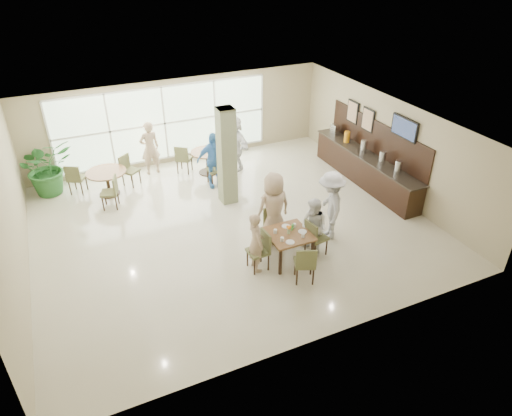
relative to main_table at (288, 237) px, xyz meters
name	(u,v)px	position (x,y,z in m)	size (l,w,h in m)	color
ground	(231,224)	(-0.66, 2.02, -0.66)	(10.00, 10.00, 0.00)	beige
room_shell	(229,167)	(-0.66, 2.02, 1.04)	(10.00, 10.00, 10.00)	white
window_bank	(165,123)	(-1.16, 6.48, 0.74)	(7.00, 0.04, 7.00)	silver
column	(227,157)	(-0.26, 3.22, 0.74)	(0.45, 0.45, 2.80)	#757A55
main_table	(288,237)	(0.00, 0.00, 0.00)	(0.99, 0.99, 0.75)	brown
round_table_left	(107,177)	(-3.35, 5.06, -0.08)	(1.16, 1.16, 0.75)	brown
round_table_right	(207,157)	(-0.19, 5.20, -0.10)	(1.05, 1.05, 0.75)	brown
chairs_main_table	(288,244)	(-0.02, -0.04, -0.19)	(2.01, 2.07, 0.95)	brown
chairs_table_left	(106,180)	(-3.40, 5.06, -0.19)	(2.18, 1.89, 0.95)	brown
chairs_table_right	(208,159)	(-0.17, 5.22, -0.19)	(2.05, 1.87, 0.95)	brown
tabletop_clutter	(290,232)	(0.02, -0.03, 0.15)	(0.74, 0.82, 0.21)	white
buffet_counter	(366,166)	(4.04, 2.53, -0.11)	(0.64, 4.70, 1.95)	black
wall_tv	(404,128)	(4.28, 1.42, 1.49)	(0.06, 1.00, 0.58)	black
framed_art_a	(368,120)	(4.29, 3.02, 1.19)	(0.05, 0.55, 0.70)	black
framed_art_b	(353,112)	(4.29, 3.82, 1.19)	(0.05, 0.55, 0.70)	black
potted_plant	(47,167)	(-4.91, 5.89, 0.18)	(1.51, 1.51, 1.67)	#2A692C
teen_left	(256,242)	(-0.83, 0.01, 0.08)	(0.54, 0.35, 1.48)	tan
teen_far	(273,208)	(0.04, 0.88, 0.27)	(0.91, 0.50, 1.87)	tan
teen_right	(314,227)	(0.67, -0.01, 0.08)	(0.72, 0.56, 1.47)	white
teen_standing	(330,206)	(1.39, 0.44, 0.25)	(1.18, 0.68, 1.82)	#B1B1B3
adult_a	(213,160)	(-0.31, 4.26, 0.21)	(1.02, 0.58, 1.74)	#4383C9
adult_b	(234,143)	(0.74, 5.17, 0.24)	(1.66, 0.72, 1.79)	white
adult_standing	(150,148)	(-1.84, 5.93, 0.21)	(0.64, 0.42, 1.75)	tan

